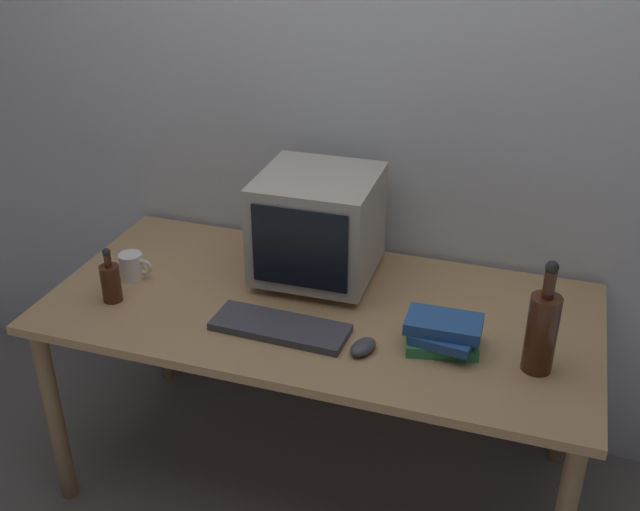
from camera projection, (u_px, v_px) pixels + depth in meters
The scene contains 10 objects.
ground_plane at pixel (320, 475), 2.79m from camera, with size 6.00×6.00×0.00m, color slate.
back_wall at pixel (364, 107), 2.61m from camera, with size 4.00×0.08×2.50m, color silver.
desk at pixel (320, 324), 2.48m from camera, with size 1.76×0.85×0.74m.
crt_monitor at pixel (318, 226), 2.52m from camera, with size 0.39×0.39×0.37m.
keyboard at pixel (280, 327), 2.31m from camera, with size 0.42×0.15×0.02m, color #3F3F47.
computer_mouse at pixel (363, 347), 2.21m from camera, with size 0.06×0.10×0.04m, color #3F3F47.
bottle_tall at pixel (542, 330), 2.08m from camera, with size 0.09×0.09×0.35m.
bottle_short at pixel (111, 281), 2.44m from camera, with size 0.06×0.06×0.19m.
book_stack at pixel (444, 333), 2.21m from camera, with size 0.23×0.19×0.10m.
mug at pixel (132, 266), 2.58m from camera, with size 0.12×0.08×0.09m.
Camera 1 is at (0.65, -1.98, 2.02)m, focal length 42.61 mm.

